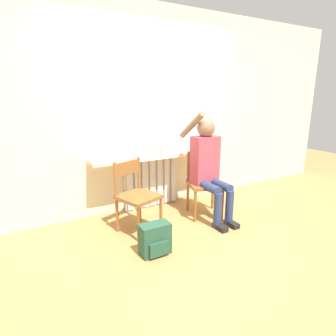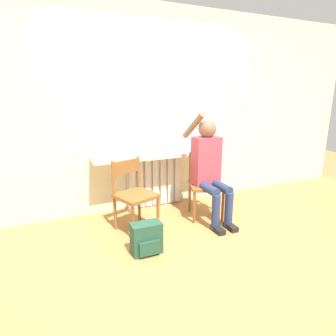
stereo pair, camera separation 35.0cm
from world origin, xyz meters
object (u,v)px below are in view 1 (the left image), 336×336
(cat, at_px, (156,143))
(backpack, at_px, (155,239))
(chair_right, at_px, (204,182))
(person, at_px, (208,164))
(chair_left, at_px, (136,195))

(cat, xyz_separation_m, backpack, (-0.54, -1.03, -0.78))
(chair_right, relative_size, cat, 1.62)
(person, height_order, cat, person)
(chair_left, bearing_deg, person, -25.55)
(chair_right, distance_m, person, 0.29)
(chair_left, height_order, person, person)
(chair_left, height_order, chair_right, same)
(cat, bearing_deg, backpack, -117.77)
(chair_left, xyz_separation_m, cat, (0.50, 0.46, 0.49))
(chair_left, relative_size, chair_right, 1.00)
(chair_right, bearing_deg, cat, 153.58)
(chair_left, bearing_deg, chair_right, -19.99)
(cat, bearing_deg, chair_right, -44.68)
(person, bearing_deg, backpack, -154.50)
(cat, bearing_deg, person, -50.59)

